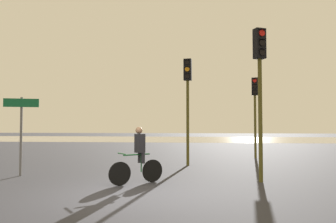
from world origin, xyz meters
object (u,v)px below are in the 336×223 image
traffic_light_far_right (255,102)px  direction_sign_post (21,124)px  traffic_light_near_right (260,75)px  traffic_light_center (188,91)px  cyclist (139,155)px

traffic_light_far_right → direction_sign_post: size_ratio=1.58×
traffic_light_near_right → direction_sign_post: traffic_light_near_right is taller
traffic_light_center → traffic_light_far_right: (3.31, 3.50, -0.22)m
traffic_light_far_right → cyclist: size_ratio=2.54×
traffic_light_far_right → cyclist: bearing=69.0°
traffic_light_center → cyclist: size_ratio=2.74×
traffic_light_far_right → traffic_light_center: bearing=55.6°
traffic_light_near_right → traffic_light_far_right: (1.01, 7.23, -0.29)m
direction_sign_post → cyclist: 4.36m
traffic_light_far_right → direction_sign_post: (-8.69, -6.85, -1.18)m
direction_sign_post → cyclist: (4.15, -1.01, -0.88)m
traffic_light_near_right → traffic_light_center: size_ratio=1.02×
traffic_light_far_right → direction_sign_post: traffic_light_far_right is taller
traffic_light_near_right → direction_sign_post: bearing=-27.6°
traffic_light_near_right → direction_sign_post: size_ratio=1.75×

